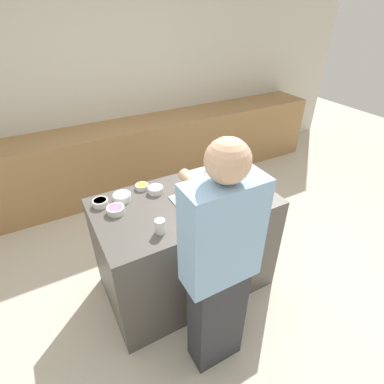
% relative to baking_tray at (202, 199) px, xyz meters
% --- Properties ---
extents(ground_plane, '(12.00, 12.00, 0.00)m').
position_rel_baking_tray_xyz_m(ground_plane, '(-0.13, 0.05, -0.94)').
color(ground_plane, beige).
extents(wall_back, '(8.00, 0.05, 2.60)m').
position_rel_baking_tray_xyz_m(wall_back, '(-0.13, 2.25, 0.36)').
color(wall_back, beige).
rests_on(wall_back, ground_plane).
extents(back_cabinet_block, '(6.00, 0.60, 0.90)m').
position_rel_baking_tray_xyz_m(back_cabinet_block, '(-0.13, 1.93, -0.49)').
color(back_cabinet_block, '#9E7547').
rests_on(back_cabinet_block, ground_plane).
extents(kitchen_island, '(1.41, 0.83, 0.93)m').
position_rel_baking_tray_xyz_m(kitchen_island, '(-0.13, 0.05, -0.47)').
color(kitchen_island, '#514C47').
rests_on(kitchen_island, ground_plane).
extents(baking_tray, '(0.46, 0.31, 0.01)m').
position_rel_baking_tray_xyz_m(baking_tray, '(0.00, 0.00, 0.00)').
color(baking_tray, '#B2B2BC').
rests_on(baking_tray, kitchen_island).
extents(gingerbread_house, '(0.19, 0.14, 0.33)m').
position_rel_baking_tray_xyz_m(gingerbread_house, '(0.00, 0.00, 0.13)').
color(gingerbread_house, brown).
rests_on(gingerbread_house, baking_tray).
extents(decorative_tree, '(0.15, 0.15, 0.31)m').
position_rel_baking_tray_xyz_m(decorative_tree, '(0.39, 0.26, 0.15)').
color(decorative_tree, '#DBD675').
rests_on(decorative_tree, kitchen_island).
extents(candy_bowl_behind_tray, '(0.13, 0.13, 0.05)m').
position_rel_baking_tray_xyz_m(candy_bowl_behind_tray, '(-0.65, 0.15, 0.02)').
color(candy_bowl_behind_tray, silver).
rests_on(candy_bowl_behind_tray, kitchen_island).
extents(candy_bowl_center_rear, '(0.12, 0.12, 0.05)m').
position_rel_baking_tray_xyz_m(candy_bowl_center_rear, '(-0.72, 0.30, 0.02)').
color(candy_bowl_center_rear, white).
rests_on(candy_bowl_center_rear, kitchen_island).
extents(candy_bowl_front_corner, '(0.11, 0.11, 0.04)m').
position_rel_baking_tray_xyz_m(candy_bowl_front_corner, '(-0.36, 0.38, 0.02)').
color(candy_bowl_front_corner, silver).
rests_on(candy_bowl_front_corner, kitchen_island).
extents(candy_bowl_near_tray_right, '(0.14, 0.14, 0.05)m').
position_rel_baking_tray_xyz_m(candy_bowl_near_tray_right, '(-0.56, 0.29, 0.03)').
color(candy_bowl_near_tray_right, white).
rests_on(candy_bowl_near_tray_right, kitchen_island).
extents(candy_bowl_far_right, '(0.12, 0.12, 0.05)m').
position_rel_baking_tray_xyz_m(candy_bowl_far_right, '(-0.28, 0.27, 0.02)').
color(candy_bowl_far_right, white).
rests_on(candy_bowl_far_right, kitchen_island).
extents(candy_bowl_far_left, '(0.10, 0.10, 0.04)m').
position_rel_baking_tray_xyz_m(candy_bowl_far_left, '(0.12, 0.30, 0.02)').
color(candy_bowl_far_left, white).
rests_on(candy_bowl_far_left, kitchen_island).
extents(mug, '(0.07, 0.07, 0.10)m').
position_rel_baking_tray_xyz_m(mug, '(-0.45, -0.20, 0.05)').
color(mug, white).
rests_on(mug, kitchen_island).
extents(person, '(0.46, 0.57, 1.74)m').
position_rel_baking_tray_xyz_m(person, '(-0.26, -0.65, -0.04)').
color(person, '#333338').
rests_on(person, ground_plane).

